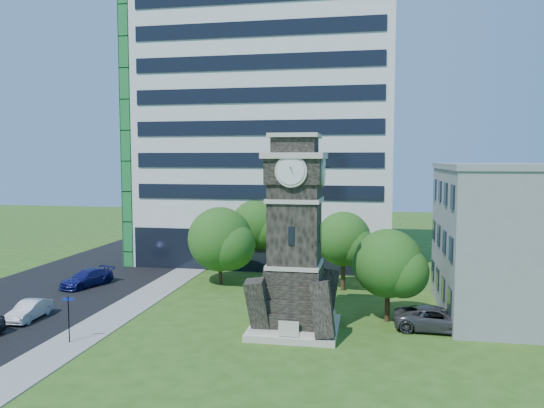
% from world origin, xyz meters
% --- Properties ---
extents(ground, '(160.00, 160.00, 0.00)m').
position_xyz_m(ground, '(0.00, 0.00, 0.00)').
color(ground, '#305418').
rests_on(ground, ground).
extents(sidewalk, '(3.00, 70.00, 0.06)m').
position_xyz_m(sidewalk, '(-9.50, 5.00, 0.03)').
color(sidewalk, gray).
rests_on(sidewalk, ground).
extents(street, '(14.00, 80.00, 0.02)m').
position_xyz_m(street, '(-18.00, 5.00, 0.01)').
color(street, black).
rests_on(street, ground).
extents(clock_tower, '(5.40, 5.40, 12.22)m').
position_xyz_m(clock_tower, '(3.00, 2.00, 5.28)').
color(clock_tower, beige).
rests_on(clock_tower, ground).
extents(office_tall, '(26.20, 15.11, 28.60)m').
position_xyz_m(office_tall, '(-3.20, 25.84, 14.22)').
color(office_tall, white).
rests_on(office_tall, ground).
extents(car_street_mid, '(1.52, 3.87, 1.25)m').
position_xyz_m(car_street_mid, '(-14.76, 1.05, 0.63)').
color(car_street_mid, silver).
rests_on(car_street_mid, ground).
extents(car_street_north, '(3.46, 5.19, 1.40)m').
position_xyz_m(car_street_north, '(-15.84, 10.23, 0.70)').
color(car_street_north, navy).
rests_on(car_street_north, ground).
extents(car_east_lot, '(5.43, 2.69, 1.48)m').
position_xyz_m(car_east_lot, '(11.75, 3.63, 0.74)').
color(car_east_lot, '#424146').
rests_on(car_east_lot, ground).
extents(park_bench, '(1.57, 0.42, 0.81)m').
position_xyz_m(park_bench, '(2.58, 1.09, 0.43)').
color(park_bench, black).
rests_on(park_bench, ground).
extents(street_sign, '(0.67, 0.07, 2.77)m').
position_xyz_m(street_sign, '(-9.58, -2.65, 1.73)').
color(street_sign, black).
rests_on(street_sign, ground).
extents(tree_nw, '(6.05, 5.50, 6.63)m').
position_xyz_m(tree_nw, '(-4.95, 13.20, 3.72)').
color(tree_nw, '#332114').
rests_on(tree_nw, ground).
extents(tree_nc, '(5.97, 5.43, 7.21)m').
position_xyz_m(tree_nc, '(-3.03, 19.86, 4.31)').
color(tree_nc, '#332114').
rests_on(tree_nc, ground).
extents(tree_ne, '(4.87, 4.43, 6.45)m').
position_xyz_m(tree_ne, '(5.51, 12.94, 4.06)').
color(tree_ne, '#332114').
rests_on(tree_ne, ground).
extents(tree_east, '(4.97, 4.52, 6.14)m').
position_xyz_m(tree_east, '(8.81, 5.03, 3.72)').
color(tree_east, '#332114').
rests_on(tree_east, ground).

